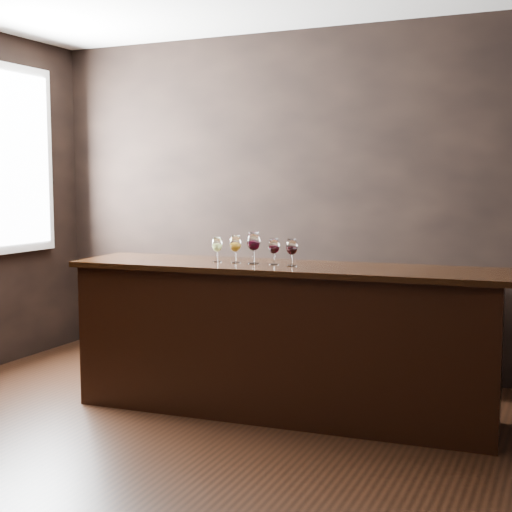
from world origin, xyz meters
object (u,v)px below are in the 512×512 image
at_px(back_bar_shelf, 311,323).
at_px(glass_red_b, 274,247).
at_px(glass_white, 217,245).
at_px(bar_counter, 283,342).
at_px(glass_red_c, 292,247).
at_px(glass_red_a, 254,242).
at_px(glass_amber, 235,244).

bearing_deg(back_bar_shelf, glass_red_b, -83.98).
xyz_separation_m(back_bar_shelf, glass_white, (-0.31, -1.04, 0.71)).
distance_m(bar_counter, glass_red_c, 0.65).
xyz_separation_m(back_bar_shelf, glass_red_a, (-0.04, -1.04, 0.74)).
distance_m(back_bar_shelf, glass_white, 1.30).
height_order(glass_red_a, glass_red_c, glass_red_a).
bearing_deg(glass_red_a, glass_white, -179.44).
height_order(bar_counter, glass_amber, glass_amber).
bearing_deg(glass_red_b, glass_amber, -176.28).
distance_m(glass_white, glass_amber, 0.14).
bearing_deg(bar_counter, back_bar_shelf, 95.26).
height_order(glass_white, glass_red_a, glass_red_a).
height_order(glass_white, glass_red_c, glass_red_c).
xyz_separation_m(glass_white, glass_red_b, (0.42, 0.01, 0.00)).
distance_m(bar_counter, glass_red_b, 0.65).
relative_size(glass_white, glass_red_b, 0.98).
relative_size(glass_red_a, glass_red_b, 1.22).
bearing_deg(glass_red_c, bar_counter, 156.41).
xyz_separation_m(back_bar_shelf, glass_amber, (-0.17, -1.05, 0.72)).
relative_size(glass_red_a, glass_red_c, 1.19).
distance_m(back_bar_shelf, glass_red_a, 1.27).
xyz_separation_m(glass_amber, glass_red_a, (0.13, 0.01, 0.02)).
height_order(bar_counter, back_bar_shelf, bar_counter).
xyz_separation_m(glass_white, glass_amber, (0.14, -0.01, 0.01)).
height_order(back_bar_shelf, glass_amber, glass_amber).
height_order(bar_counter, glass_red_a, glass_red_a).
height_order(back_bar_shelf, glass_red_c, glass_red_c).
xyz_separation_m(back_bar_shelf, glass_red_c, (0.25, -1.06, 0.71)).
bearing_deg(bar_counter, glass_red_a, 179.44).
bearing_deg(glass_white, glass_red_b, 1.35).
distance_m(glass_red_b, glass_red_c, 0.14).
distance_m(glass_amber, glass_red_c, 0.41).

